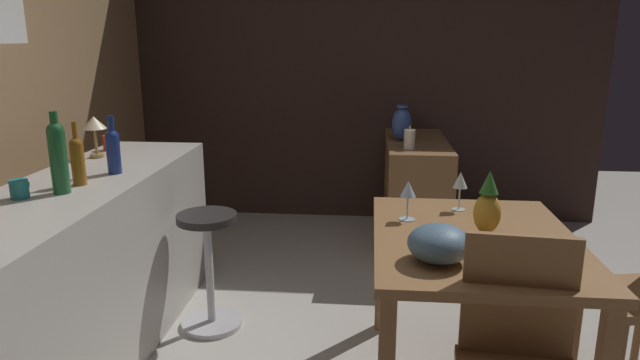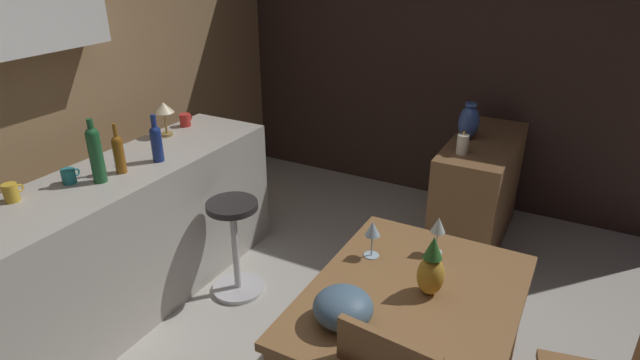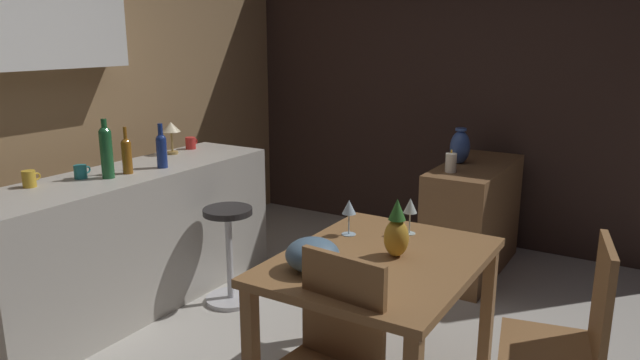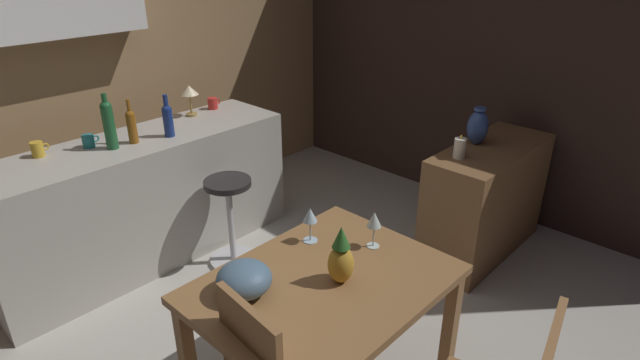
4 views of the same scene
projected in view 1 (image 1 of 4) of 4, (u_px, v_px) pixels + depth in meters
wall_side_right at (340, 68)px, 4.77m from camera, size 0.10×4.40×2.60m
dining_table at (473, 257)px, 2.41m from camera, size 1.12×0.85×0.74m
kitchen_counter at (84, 272)px, 2.73m from camera, size 2.10×0.60×0.90m
sideboard_cabinet at (415, 194)px, 4.24m from camera, size 1.10×0.44×0.82m
bar_stool at (209, 267)px, 3.04m from camera, size 0.34×0.34×0.65m
wine_glass_left at (460, 181)px, 2.71m from camera, size 0.07×0.07×0.19m
wine_glass_right at (408, 191)px, 2.56m from camera, size 0.07×0.07×0.19m
pineapple_centerpiece at (488, 206)px, 2.39m from camera, size 0.12×0.12×0.28m
fruit_bowl at (439, 243)px, 2.10m from camera, size 0.24×0.24×0.14m
wine_bottle_green at (58, 155)px, 2.40m from camera, size 0.07×0.07×0.36m
wine_bottle_amber at (78, 159)px, 2.55m from camera, size 0.06×0.06×0.29m
wine_bottle_cobalt at (113, 149)px, 2.77m from camera, size 0.07×0.07×0.29m
cup_teal at (20, 189)px, 2.36m from camera, size 0.11×0.07×0.08m
cup_red at (110, 143)px, 3.37m from camera, size 0.11×0.08×0.09m
counter_lamp at (94, 126)px, 3.12m from camera, size 0.13×0.13×0.23m
pillar_candle_tall at (409, 139)px, 3.81m from camera, size 0.08×0.08×0.16m
vase_ceramic_blue at (402, 124)px, 4.09m from camera, size 0.15×0.15×0.26m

